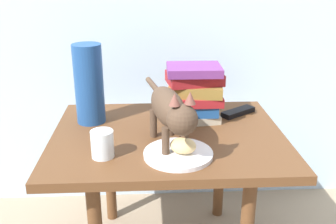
# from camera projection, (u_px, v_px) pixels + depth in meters

# --- Properties ---
(side_table) EXTENTS (0.80, 0.63, 0.51)m
(side_table) POSITION_uv_depth(u_px,v_px,m) (168.00, 150.00, 1.39)
(side_table) COLOR brown
(side_table) RESTS_ON ground
(plate) EXTENTS (0.21, 0.21, 0.01)m
(plate) POSITION_uv_depth(u_px,v_px,m) (178.00, 154.00, 1.20)
(plate) COLOR white
(plate) RESTS_ON side_table
(bread_roll) EXTENTS (0.09, 0.08, 0.05)m
(bread_roll) POSITION_uv_depth(u_px,v_px,m) (183.00, 146.00, 1.18)
(bread_roll) COLOR #E0BC7A
(bread_roll) RESTS_ON plate
(cat) EXTENTS (0.15, 0.47, 0.23)m
(cat) POSITION_uv_depth(u_px,v_px,m) (170.00, 110.00, 1.21)
(cat) COLOR #4C3828
(cat) RESTS_ON side_table
(book_stack) EXTENTS (0.22, 0.17, 0.21)m
(book_stack) POSITION_uv_depth(u_px,v_px,m) (194.00, 92.00, 1.45)
(book_stack) COLOR #BCB299
(book_stack) RESTS_ON side_table
(green_vase) EXTENTS (0.10, 0.10, 0.29)m
(green_vase) POSITION_uv_depth(u_px,v_px,m) (89.00, 84.00, 1.42)
(green_vase) COLOR navy
(green_vase) RESTS_ON side_table
(candle_jar) EXTENTS (0.07, 0.07, 0.08)m
(candle_jar) POSITION_uv_depth(u_px,v_px,m) (102.00, 145.00, 1.19)
(candle_jar) COLOR silver
(candle_jar) RESTS_ON side_table
(tv_remote) EXTENTS (0.15, 0.12, 0.02)m
(tv_remote) POSITION_uv_depth(u_px,v_px,m) (238.00, 112.00, 1.53)
(tv_remote) COLOR black
(tv_remote) RESTS_ON side_table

